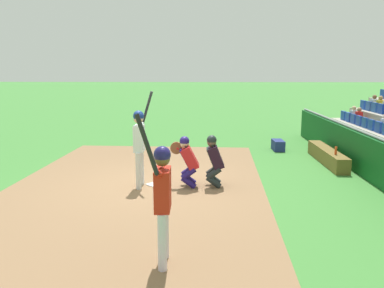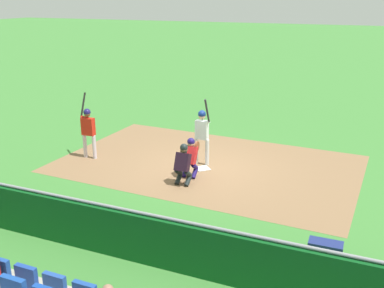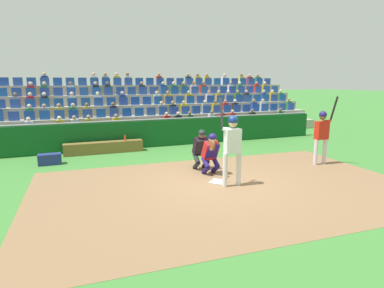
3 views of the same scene
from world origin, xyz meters
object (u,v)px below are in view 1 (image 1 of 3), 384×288
at_px(home_plate_marker, 157,184).
at_px(water_bottle_on_bench, 336,151).
at_px(batter_at_plate, 139,140).
at_px(dugout_bench, 327,156).
at_px(home_plate_umpire, 214,158).
at_px(equipment_duffel_bag, 278,145).
at_px(on_deck_batter, 162,192).
at_px(catcher_crouching, 187,158).

bearing_deg(home_plate_marker, water_bottle_on_bench, -71.10).
xyz_separation_m(batter_at_plate, dugout_bench, (2.68, -5.36, -0.96)).
xyz_separation_m(batter_at_plate, home_plate_umpire, (0.11, -1.80, -0.48)).
bearing_deg(batter_at_plate, dugout_bench, -63.40).
relative_size(equipment_duffel_bag, on_deck_batter, 0.32).
height_order(catcher_crouching, home_plate_umpire, home_plate_umpire).
height_order(home_plate_umpire, dugout_bench, home_plate_umpire).
bearing_deg(home_plate_umpire, home_plate_marker, 87.35).
relative_size(home_plate_marker, on_deck_batter, 0.19).
height_order(dugout_bench, equipment_duffel_bag, dugout_bench).
xyz_separation_m(catcher_crouching, on_deck_batter, (-3.94, 0.20, 0.40)).
distance_m(catcher_crouching, home_plate_umpire, 0.65).
xyz_separation_m(equipment_duffel_bag, on_deck_batter, (-8.45, 3.26, 0.93)).
xyz_separation_m(batter_at_plate, equipment_duffel_bag, (4.58, -4.21, -1.00)).
bearing_deg(catcher_crouching, equipment_duffel_bag, -34.16).
bearing_deg(equipment_duffel_bag, on_deck_batter, 157.48).
bearing_deg(water_bottle_on_bench, on_deck_batter, 142.61).
distance_m(home_plate_umpire, water_bottle_on_bench, 3.95).
distance_m(dugout_bench, on_deck_batter, 7.95).
xyz_separation_m(home_plate_umpire, dugout_bench, (2.57, -3.56, -0.48)).
height_order(home_plate_marker, on_deck_batter, on_deck_batter).
height_order(water_bottle_on_bench, equipment_duffel_bag, water_bottle_on_bench).
xyz_separation_m(home_plate_umpire, water_bottle_on_bench, (1.76, -3.54, -0.15)).
relative_size(home_plate_marker, catcher_crouching, 0.35).
height_order(home_plate_marker, equipment_duffel_bag, equipment_duffel_bag).
distance_m(batter_at_plate, water_bottle_on_bench, 5.69).
distance_m(equipment_duffel_bag, on_deck_batter, 9.11).
height_order(equipment_duffel_bag, on_deck_batter, on_deck_batter).
bearing_deg(water_bottle_on_bench, batter_at_plate, 109.30).
relative_size(home_plate_marker, batter_at_plate, 0.19).
relative_size(home_plate_marker, water_bottle_on_bench, 1.95).
bearing_deg(equipment_duffel_bag, water_bottle_on_bench, -158.85).
height_order(home_plate_marker, dugout_bench, dugout_bench).
relative_size(batter_at_plate, water_bottle_on_bench, 10.32).
distance_m(home_plate_umpire, on_deck_batter, 4.09).
xyz_separation_m(home_plate_marker, catcher_crouching, (-0.10, -0.75, 0.70)).
bearing_deg(dugout_bench, batter_at_plate, 116.60).
height_order(home_plate_marker, water_bottle_on_bench, water_bottle_on_bench).
xyz_separation_m(home_plate_umpire, equipment_duffel_bag, (4.47, -2.41, -0.52)).
bearing_deg(water_bottle_on_bench, catcher_crouching, 113.22).
distance_m(batter_at_plate, catcher_crouching, 1.24).
relative_size(catcher_crouching, equipment_duffel_bag, 1.74).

